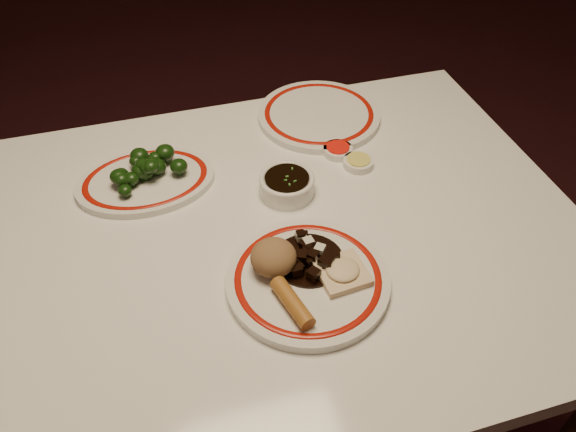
{
  "coord_description": "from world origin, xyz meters",
  "views": [
    {
      "loc": [
        -0.17,
        -0.71,
        1.5
      ],
      "look_at": [
        0.03,
        -0.02,
        0.8
      ],
      "focal_mm": 35.0,
      "sensor_mm": 36.0,
      "label": 1
    }
  ],
  "objects_px": {
    "fried_wonton": "(342,271)",
    "broccoli_plate": "(146,181)",
    "rice_mound": "(274,257)",
    "stirfry_heap": "(309,258)",
    "spring_roll": "(292,303)",
    "soy_bowl": "(287,186)",
    "broccoli_pile": "(145,167)",
    "dining_table": "(269,265)",
    "main_plate": "(308,280)"
  },
  "relations": [
    {
      "from": "stirfry_heap",
      "to": "broccoli_plate",
      "type": "relative_size",
      "value": 0.44
    },
    {
      "from": "fried_wonton",
      "to": "broccoli_pile",
      "type": "distance_m",
      "value": 0.46
    },
    {
      "from": "stirfry_heap",
      "to": "soy_bowl",
      "type": "distance_m",
      "value": 0.2
    },
    {
      "from": "rice_mound",
      "to": "stirfry_heap",
      "type": "bearing_deg",
      "value": -2.81
    },
    {
      "from": "dining_table",
      "to": "broccoli_pile",
      "type": "bearing_deg",
      "value": 133.69
    },
    {
      "from": "rice_mound",
      "to": "fried_wonton",
      "type": "distance_m",
      "value": 0.12
    },
    {
      "from": "rice_mound",
      "to": "soy_bowl",
      "type": "bearing_deg",
      "value": 67.7
    },
    {
      "from": "broccoli_pile",
      "to": "soy_bowl",
      "type": "relative_size",
      "value": 1.42
    },
    {
      "from": "soy_bowl",
      "to": "spring_roll",
      "type": "bearing_deg",
      "value": -104.62
    },
    {
      "from": "broccoli_pile",
      "to": "broccoli_plate",
      "type": "bearing_deg",
      "value": -123.58
    },
    {
      "from": "rice_mound",
      "to": "stirfry_heap",
      "type": "distance_m",
      "value": 0.07
    },
    {
      "from": "broccoli_pile",
      "to": "soy_bowl",
      "type": "distance_m",
      "value": 0.29
    },
    {
      "from": "rice_mound",
      "to": "soy_bowl",
      "type": "xyz_separation_m",
      "value": [
        0.08,
        0.2,
        -0.03
      ]
    },
    {
      "from": "stirfry_heap",
      "to": "broccoli_plate",
      "type": "height_order",
      "value": "stirfry_heap"
    },
    {
      "from": "rice_mound",
      "to": "broccoli_pile",
      "type": "bearing_deg",
      "value": 120.36
    },
    {
      "from": "broccoli_pile",
      "to": "soy_bowl",
      "type": "xyz_separation_m",
      "value": [
        0.26,
        -0.11,
        -0.02
      ]
    },
    {
      "from": "spring_roll",
      "to": "broccoli_pile",
      "type": "xyz_separation_m",
      "value": [
        -0.19,
        0.4,
        0.01
      ]
    },
    {
      "from": "main_plate",
      "to": "rice_mound",
      "type": "bearing_deg",
      "value": 145.69
    },
    {
      "from": "dining_table",
      "to": "soy_bowl",
      "type": "xyz_separation_m",
      "value": [
        0.06,
        0.1,
        0.11
      ]
    },
    {
      "from": "fried_wonton",
      "to": "dining_table",
      "type": "bearing_deg",
      "value": 120.87
    },
    {
      "from": "rice_mound",
      "to": "broccoli_plate",
      "type": "height_order",
      "value": "rice_mound"
    },
    {
      "from": "dining_table",
      "to": "rice_mound",
      "type": "xyz_separation_m",
      "value": [
        -0.02,
        -0.1,
        0.14
      ]
    },
    {
      "from": "fried_wonton",
      "to": "broccoli_plate",
      "type": "height_order",
      "value": "fried_wonton"
    },
    {
      "from": "spring_roll",
      "to": "stirfry_heap",
      "type": "height_order",
      "value": "stirfry_heap"
    },
    {
      "from": "dining_table",
      "to": "main_plate",
      "type": "distance_m",
      "value": 0.17
    },
    {
      "from": "soy_bowl",
      "to": "rice_mound",
      "type": "bearing_deg",
      "value": -112.3
    },
    {
      "from": "rice_mound",
      "to": "broccoli_plate",
      "type": "xyz_separation_m",
      "value": [
        -0.19,
        0.31,
        -0.04
      ]
    },
    {
      "from": "stirfry_heap",
      "to": "fried_wonton",
      "type": "bearing_deg",
      "value": -44.97
    },
    {
      "from": "spring_roll",
      "to": "main_plate",
      "type": "bearing_deg",
      "value": 37.07
    },
    {
      "from": "spring_roll",
      "to": "soy_bowl",
      "type": "bearing_deg",
      "value": 61.42
    },
    {
      "from": "main_plate",
      "to": "rice_mound",
      "type": "relative_size",
      "value": 3.61
    },
    {
      "from": "rice_mound",
      "to": "fried_wonton",
      "type": "bearing_deg",
      "value": -23.9
    },
    {
      "from": "fried_wonton",
      "to": "soy_bowl",
      "type": "distance_m",
      "value": 0.25
    },
    {
      "from": "dining_table",
      "to": "spring_roll",
      "type": "bearing_deg",
      "value": -93.14
    },
    {
      "from": "soy_bowl",
      "to": "main_plate",
      "type": "bearing_deg",
      "value": -97.58
    },
    {
      "from": "rice_mound",
      "to": "stirfry_heap",
      "type": "xyz_separation_m",
      "value": [
        0.06,
        -0.0,
        -0.02
      ]
    },
    {
      "from": "stirfry_heap",
      "to": "main_plate",
      "type": "bearing_deg",
      "value": -111.08
    },
    {
      "from": "stirfry_heap",
      "to": "broccoli_plate",
      "type": "xyz_separation_m",
      "value": [
        -0.25,
        0.31,
        -0.02
      ]
    },
    {
      "from": "spring_roll",
      "to": "fried_wonton",
      "type": "height_order",
      "value": "spring_roll"
    },
    {
      "from": "dining_table",
      "to": "stirfry_heap",
      "type": "xyz_separation_m",
      "value": [
        0.05,
        -0.11,
        0.12
      ]
    },
    {
      "from": "dining_table",
      "to": "stirfry_heap",
      "type": "distance_m",
      "value": 0.17
    },
    {
      "from": "broccoli_plate",
      "to": "stirfry_heap",
      "type": "bearing_deg",
      "value": -51.24
    },
    {
      "from": "dining_table",
      "to": "rice_mound",
      "type": "relative_size",
      "value": 15.2
    },
    {
      "from": "dining_table",
      "to": "fried_wonton",
      "type": "relative_size",
      "value": 13.82
    },
    {
      "from": "fried_wonton",
      "to": "soy_bowl",
      "type": "relative_size",
      "value": 0.8
    },
    {
      "from": "fried_wonton",
      "to": "stirfry_heap",
      "type": "bearing_deg",
      "value": 135.03
    },
    {
      "from": "main_plate",
      "to": "spring_roll",
      "type": "bearing_deg",
      "value": -128.97
    },
    {
      "from": "spring_roll",
      "to": "dining_table",
      "type": "bearing_deg",
      "value": 72.9
    },
    {
      "from": "rice_mound",
      "to": "broccoli_plate",
      "type": "distance_m",
      "value": 0.36
    },
    {
      "from": "fried_wonton",
      "to": "broccoli_plate",
      "type": "bearing_deg",
      "value": 129.61
    }
  ]
}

